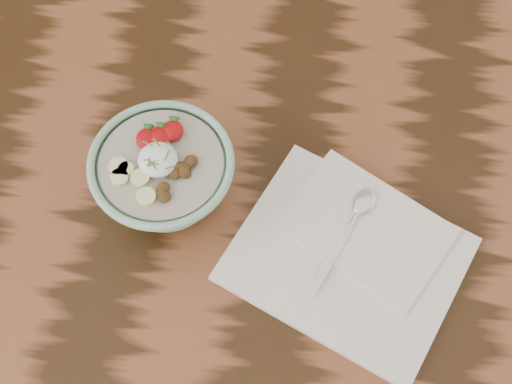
# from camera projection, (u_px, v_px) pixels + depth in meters

# --- Properties ---
(table) EXTENTS (1.60, 0.90, 0.75)m
(table) POSITION_uv_depth(u_px,v_px,m) (286.00, 209.00, 1.01)
(table) COLOR black
(table) RESTS_ON ground
(breakfast_bowl) EXTENTS (0.17, 0.17, 0.12)m
(breakfast_bowl) POSITION_uv_depth(u_px,v_px,m) (164.00, 177.00, 0.86)
(breakfast_bowl) COLOR #89B898
(breakfast_bowl) RESTS_ON table
(napkin) EXTENTS (0.33, 0.30, 0.02)m
(napkin) POSITION_uv_depth(u_px,v_px,m) (351.00, 252.00, 0.87)
(napkin) COLOR white
(napkin) RESTS_ON table
(spoon) EXTENTS (0.08, 0.16, 0.01)m
(spoon) POSITION_uv_depth(u_px,v_px,m) (356.00, 216.00, 0.88)
(spoon) COLOR silver
(spoon) RESTS_ON napkin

